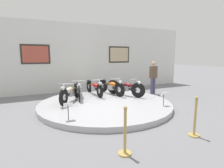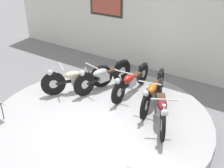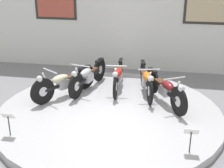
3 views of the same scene
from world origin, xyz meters
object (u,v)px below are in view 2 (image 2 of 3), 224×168
object	(u,v)px
motorcycle_orange	(153,91)
motorcycle_cream	(77,78)
motorcycle_silver	(103,75)
motorcycle_red	(131,81)
info_placard_front_left	(1,105)
motorcycle_maroon	(161,106)

from	to	relation	value
motorcycle_orange	motorcycle_cream	bearing A→B (deg)	-165.03
motorcycle_silver	motorcycle_red	world-z (taller)	motorcycle_silver
motorcycle_cream	info_placard_front_left	size ratio (longest dim) A/B	3.31
motorcycle_cream	motorcycle_red	distance (m)	1.48
motorcycle_cream	info_placard_front_left	world-z (taller)	motorcycle_cream
motorcycle_silver	motorcycle_orange	size ratio (longest dim) A/B	0.99
motorcycle_red	motorcycle_orange	size ratio (longest dim) A/B	0.99
motorcycle_red	motorcycle_orange	world-z (taller)	motorcycle_orange
motorcycle_silver	motorcycle_maroon	bearing A→B (deg)	-15.02
motorcycle_red	motorcycle_orange	xyz separation A→B (m)	(0.78, -0.21, 0.02)
motorcycle_orange	motorcycle_red	bearing A→B (deg)	165.06
motorcycle_red	motorcycle_orange	distance (m)	0.81
motorcycle_silver	motorcycle_red	distance (m)	0.81
motorcycle_cream	motorcycle_silver	xyz separation A→B (m)	(0.49, 0.55, 0.00)
motorcycle_orange	motorcycle_maroon	world-z (taller)	motorcycle_maroon
motorcycle_red	motorcycle_maroon	bearing A→B (deg)	-30.84
info_placard_front_left	motorcycle_red	bearing A→B (deg)	57.60
motorcycle_cream	motorcycle_maroon	world-z (taller)	motorcycle_maroon
motorcycle_orange	info_placard_front_left	distance (m)	3.61
motorcycle_orange	info_placard_front_left	size ratio (longest dim) A/B	3.89
motorcycle_cream	motorcycle_red	bearing A→B (deg)	30.65
motorcycle_silver	motorcycle_maroon	distance (m)	2.13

